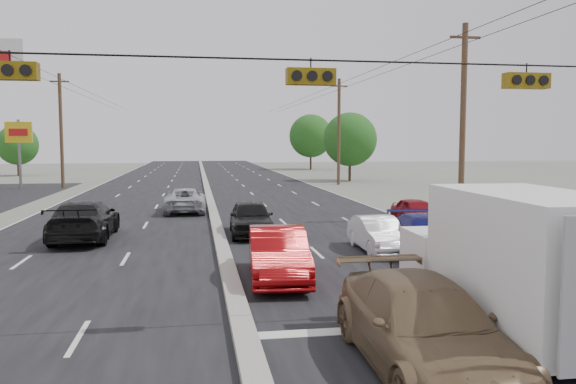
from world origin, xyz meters
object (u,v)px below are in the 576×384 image
utility_pole_right_b (463,121)px  utility_pole_right_c (339,131)px  box_truck (511,267)px  tree_right_far (311,136)px  queue_car_b (378,235)px  oncoming_near (84,220)px  tan_sedan (423,327)px  utility_pole_left_c (61,130)px  queue_car_a (251,218)px  pole_sign_far (19,138)px  black_suv (575,298)px  tree_right_mid (350,139)px  red_sedan (278,255)px  oncoming_far (185,200)px  queue_car_e (416,212)px  tree_left_far (17,145)px  queue_car_d (428,237)px

utility_pole_right_b → utility_pole_right_c: same height
box_truck → tree_right_far: bearing=83.1°
queue_car_b → oncoming_near: 12.04m
box_truck → tan_sedan: bearing=-156.8°
utility_pole_left_c → queue_car_a: utility_pole_left_c is taller
utility_pole_right_c → oncoming_near: size_ratio=1.75×
pole_sign_far → tan_sedan: bearing=-66.0°
utility_pole_right_b → black_suv: utility_pole_right_b is taller
tree_right_mid → oncoming_near: tree_right_mid is taller
red_sedan → oncoming_far: red_sedan is taller
queue_car_e → tan_sedan: bearing=-112.2°
utility_pole_right_b → tree_left_far: (-34.50, 45.00, -1.39)m
pole_sign_far → tan_sedan: (19.00, -42.69, -3.62)m
queue_car_e → oncoming_near: bearing=-174.7°
oncoming_far → pole_sign_far: bearing=-52.2°
tree_right_mid → tan_sedan: tree_right_mid is taller
pole_sign_far → queue_car_d: bearing=-55.3°
pole_sign_far → oncoming_near: pole_sign_far is taller
queue_car_e → queue_car_a: bearing=-170.0°
tree_right_mid → pole_sign_far: bearing=-170.8°
utility_pole_right_c → tree_left_far: utility_pole_right_c is taller
utility_pole_right_c → queue_car_a: bearing=-111.8°
pole_sign_far → tree_left_far: size_ratio=0.98×
utility_pole_right_c → oncoming_far: 24.05m
pole_sign_far → queue_car_b: (21.69, -32.11, -3.77)m
box_truck → red_sedan: size_ratio=1.35×
pole_sign_far → queue_car_d: (23.09, -33.39, -3.68)m
tree_right_far → queue_car_a: tree_right_far is taller
box_truck → queue_car_e: 16.22m
oncoming_near → queue_car_d: bearing=155.5°
queue_car_e → oncoming_near: size_ratio=0.68×
box_truck → black_suv: size_ratio=1.17×
tree_right_far → queue_car_d: size_ratio=1.62×
utility_pole_right_c → tree_right_far: 30.20m
red_sedan → queue_car_d: 6.18m
box_truck → red_sedan: 7.16m
box_truck → queue_car_e: size_ratio=1.62×
utility_pole_right_b → queue_car_d: bearing=-122.8°
red_sedan → oncoming_near: bearing=134.8°
utility_pole_right_c → queue_car_d: utility_pole_right_c is taller
oncoming_far → tree_right_far: bearing=-109.2°
box_truck → red_sedan: box_truck is taller
tree_left_far → tan_sedan: size_ratio=1.12×
queue_car_a → oncoming_far: queue_car_a is taller
queue_car_b → queue_car_a: bearing=134.9°
utility_pole_right_b → tree_right_far: 55.11m
queue_car_a → tree_right_far: bearing=77.7°
utility_pole_left_c → tree_right_far: (28.50, 30.00, -0.15)m
tan_sedan → oncoming_far: tan_sedan is taller
utility_pole_right_c → queue_car_a: 30.19m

